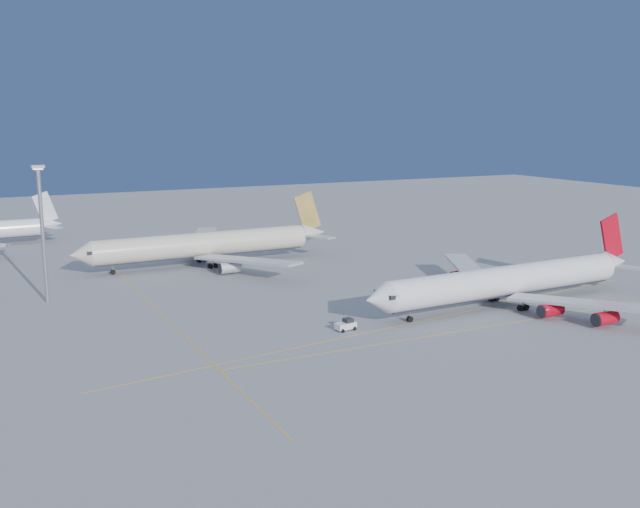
{
  "coord_description": "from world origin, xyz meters",
  "views": [
    {
      "loc": [
        -71.13,
        -109.26,
        36.34
      ],
      "look_at": [
        -2.67,
        27.75,
        7.0
      ],
      "focal_mm": 40.0,
      "sensor_mm": 36.0,
      "label": 1
    }
  ],
  "objects_px": {
    "airliner_virgin": "(511,281)",
    "light_mast": "(42,223)",
    "pushback_tug": "(346,325)",
    "airliner_etihad": "(208,244)"
  },
  "relations": [
    {
      "from": "airliner_virgin",
      "to": "light_mast",
      "type": "height_order",
      "value": "light_mast"
    },
    {
      "from": "airliner_etihad",
      "to": "airliner_virgin",
      "type": "bearing_deg",
      "value": -58.88
    },
    {
      "from": "airliner_virgin",
      "to": "pushback_tug",
      "type": "bearing_deg",
      "value": 178.09
    },
    {
      "from": "pushback_tug",
      "to": "light_mast",
      "type": "xyz_separation_m",
      "value": [
        -44.43,
        43.25,
        15.21
      ]
    },
    {
      "from": "airliner_etihad",
      "to": "light_mast",
      "type": "height_order",
      "value": "light_mast"
    },
    {
      "from": "airliner_virgin",
      "to": "pushback_tug",
      "type": "xyz_separation_m",
      "value": [
        -36.92,
        -0.23,
        -4.03
      ]
    },
    {
      "from": "airliner_virgin",
      "to": "airliner_etihad",
      "type": "xyz_separation_m",
      "value": [
        -40.95,
        64.24,
        0.3
      ]
    },
    {
      "from": "airliner_virgin",
      "to": "light_mast",
      "type": "xyz_separation_m",
      "value": [
        -81.35,
        43.01,
        11.17
      ]
    },
    {
      "from": "light_mast",
      "to": "pushback_tug",
      "type": "bearing_deg",
      "value": -44.23
    },
    {
      "from": "airliner_virgin",
      "to": "airliner_etihad",
      "type": "bearing_deg",
      "value": 120.25
    }
  ]
}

